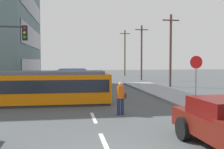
# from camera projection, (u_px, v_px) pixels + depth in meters

# --- Properties ---
(ground_plane) EXTENTS (120.00, 120.00, 0.00)m
(ground_plane) POSITION_uv_depth(u_px,v_px,m) (88.00, 104.00, 16.56)
(ground_plane) COLOR #464A4C
(sidewalk_curb_right) EXTENTS (3.20, 36.00, 0.14)m
(sidewalk_curb_right) POSITION_uv_depth(u_px,v_px,m) (224.00, 112.00, 13.70)
(sidewalk_curb_right) COLOR gray
(sidewalk_curb_right) RESTS_ON ground
(lane_stripe_1) EXTENTS (0.16, 2.40, 0.01)m
(lane_stripe_1) POSITION_uv_depth(u_px,v_px,m) (105.00, 144.00, 8.67)
(lane_stripe_1) COLOR silver
(lane_stripe_1) RESTS_ON ground
(lane_stripe_2) EXTENTS (0.16, 2.40, 0.01)m
(lane_stripe_2) POSITION_uv_depth(u_px,v_px,m) (94.00, 118.00, 12.62)
(lane_stripe_2) COLOR silver
(lane_stripe_2) RESTS_ON ground
(lane_stripe_3) EXTENTS (0.16, 2.40, 0.01)m
(lane_stripe_3) POSITION_uv_depth(u_px,v_px,m) (83.00, 92.00, 22.82)
(lane_stripe_3) COLOR silver
(lane_stripe_3) RESTS_ON ground
(lane_stripe_4) EXTENTS (0.16, 2.40, 0.01)m
(lane_stripe_4) POSITION_uv_depth(u_px,v_px,m) (80.00, 86.00, 28.73)
(lane_stripe_4) COLOR silver
(lane_stripe_4) RESTS_ON ground
(streetcar_tram) EXTENTS (7.56, 2.58, 2.08)m
(streetcar_tram) POSITION_uv_depth(u_px,v_px,m) (49.00, 87.00, 16.47)
(streetcar_tram) COLOR orange
(streetcar_tram) RESTS_ON ground
(city_bus) EXTENTS (2.62, 6.04, 1.93)m
(city_bus) POSITION_uv_depth(u_px,v_px,m) (72.00, 78.00, 24.26)
(city_bus) COLOR #265399
(city_bus) RESTS_ON ground
(pedestrian_crossing) EXTENTS (0.51, 0.36, 1.67)m
(pedestrian_crossing) POSITION_uv_depth(u_px,v_px,m) (121.00, 96.00, 13.25)
(pedestrian_crossing) COLOR navy
(pedestrian_crossing) RESTS_ON ground
(parked_sedan_mid) EXTENTS (2.12, 4.35, 1.19)m
(parked_sedan_mid) POSITION_uv_depth(u_px,v_px,m) (19.00, 88.00, 19.99)
(parked_sedan_mid) COLOR #9B170C
(parked_sedan_mid) RESTS_ON ground
(parked_sedan_far) EXTENTS (2.07, 4.11, 1.19)m
(parked_sedan_far) POSITION_uv_depth(u_px,v_px,m) (21.00, 83.00, 25.31)
(parked_sedan_far) COLOR #25602C
(parked_sedan_far) RESTS_ON ground
(parked_sedan_furthest) EXTENTS (2.02, 4.30, 1.19)m
(parked_sedan_furthest) POSITION_uv_depth(u_px,v_px,m) (37.00, 78.00, 31.17)
(parked_sedan_furthest) COLOR #CBB2C5
(parked_sedan_furthest) RESTS_ON ground
(stop_sign) EXTENTS (0.76, 0.07, 2.88)m
(stop_sign) POSITION_uv_depth(u_px,v_px,m) (196.00, 70.00, 15.53)
(stop_sign) COLOR gray
(stop_sign) RESTS_ON sidewalk_curb_right
(traffic_light_mast) EXTENTS (2.32, 0.33, 4.87)m
(traffic_light_mast) POSITION_uv_depth(u_px,v_px,m) (3.00, 49.00, 14.94)
(traffic_light_mast) COLOR #333333
(traffic_light_mast) RESTS_ON ground
(utility_pole_mid) EXTENTS (1.80, 0.24, 7.52)m
(utility_pole_mid) POSITION_uv_depth(u_px,v_px,m) (171.00, 49.00, 27.47)
(utility_pole_mid) COLOR brown
(utility_pole_mid) RESTS_ON ground
(utility_pole_far) EXTENTS (1.80, 0.24, 7.60)m
(utility_pole_far) POSITION_uv_depth(u_px,v_px,m) (142.00, 52.00, 36.49)
(utility_pole_far) COLOR brown
(utility_pole_far) RESTS_ON ground
(utility_pole_distant) EXTENTS (1.80, 0.24, 8.13)m
(utility_pole_distant) POSITION_uv_depth(u_px,v_px,m) (125.00, 52.00, 46.93)
(utility_pole_distant) COLOR brown
(utility_pole_distant) RESTS_ON ground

